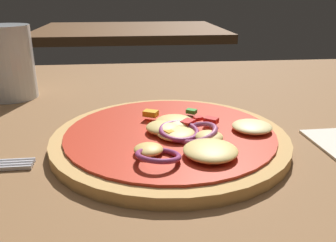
% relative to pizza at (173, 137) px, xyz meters
% --- Properties ---
extents(dining_table, '(1.12, 0.96, 0.04)m').
position_rel_pizza_xyz_m(dining_table, '(0.02, -0.00, -0.03)').
color(dining_table, brown).
rests_on(dining_table, ground).
extents(pizza, '(0.26, 0.26, 0.03)m').
position_rel_pizza_xyz_m(pizza, '(0.00, 0.00, 0.00)').
color(pizza, tan).
rests_on(pizza, dining_table).
extents(beer_glass, '(0.08, 0.08, 0.11)m').
position_rel_pizza_xyz_m(beer_glass, '(-0.23, 0.21, 0.04)').
color(beer_glass, silver).
rests_on(beer_glass, dining_table).
extents(background_table, '(0.83, 0.64, 0.04)m').
position_rel_pizza_xyz_m(background_table, '(-0.04, 1.32, -0.03)').
color(background_table, brown).
rests_on(background_table, ground).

